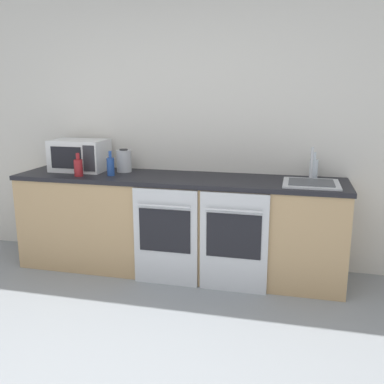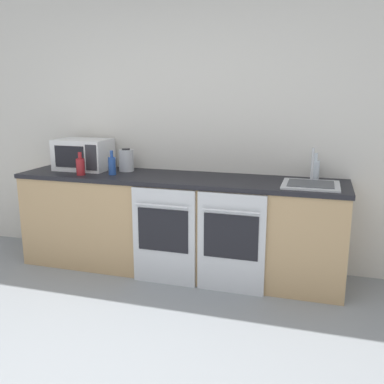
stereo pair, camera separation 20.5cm
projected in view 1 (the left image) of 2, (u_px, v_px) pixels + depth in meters
The scene contains 10 objects.
wall_back at pixel (186, 130), 4.12m from camera, with size 10.00×0.06×2.60m.
counter_back at pixel (177, 224), 3.98m from camera, with size 3.01×0.66×0.90m.
oven_left at pixel (165, 237), 3.67m from camera, with size 0.57×0.06×0.86m.
oven_right at pixel (234, 243), 3.54m from camera, with size 0.57×0.06×0.86m.
microwave at pixel (80, 155), 4.16m from camera, with size 0.52×0.36×0.30m.
bottle_red at pixel (78, 167), 3.89m from camera, with size 0.08×0.08×0.21m.
bottle_blue at pixel (111, 166), 3.92m from camera, with size 0.07×0.07×0.23m.
bottle_clear at pixel (314, 168), 3.79m from camera, with size 0.07×0.07×0.23m.
kettle at pixel (124, 161), 4.11m from camera, with size 0.14×0.14×0.22m.
sink at pixel (311, 182), 3.56m from camera, with size 0.46×0.43×0.29m.
Camera 1 is at (1.04, -1.58, 1.64)m, focal length 40.00 mm.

